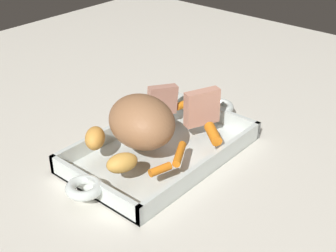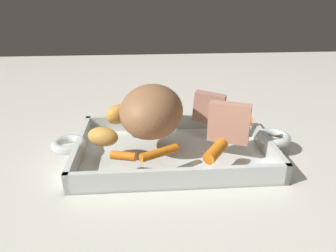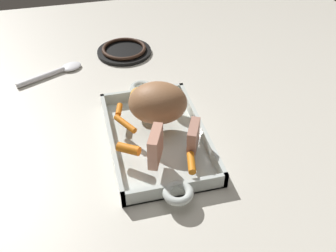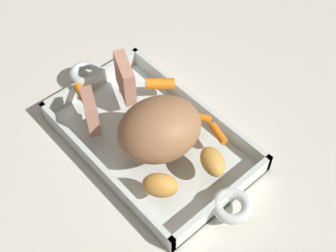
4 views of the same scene
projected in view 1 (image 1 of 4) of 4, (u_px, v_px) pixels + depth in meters
name	position (u px, v px, depth m)	size (l,w,h in m)	color
ground_plane	(161.00, 154.00, 0.95)	(1.88, 1.88, 0.00)	silver
roasting_dish	(161.00, 149.00, 0.94)	(0.46, 0.23, 0.04)	silver
pork_roast	(142.00, 122.00, 0.89)	(0.14, 0.12, 0.10)	#9B6A45
roast_slice_thick	(162.00, 100.00, 1.01)	(0.02, 0.06, 0.06)	tan
roast_slice_outer	(202.00, 107.00, 0.96)	(0.02, 0.07, 0.07)	tan
baby_carrot_long	(213.00, 134.00, 0.92)	(0.02, 0.02, 0.05)	orange
baby_carrot_southwest	(179.00, 154.00, 0.87)	(0.01, 0.01, 0.07)	orange
baby_carrot_southeast	(160.00, 169.00, 0.82)	(0.01, 0.01, 0.04)	orange
baby_carrot_center_left	(187.00, 103.00, 1.04)	(0.02, 0.02, 0.06)	orange
potato_whole	(122.00, 163.00, 0.82)	(0.06, 0.04, 0.03)	gold
potato_near_roast	(95.00, 138.00, 0.89)	(0.06, 0.04, 0.04)	gold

